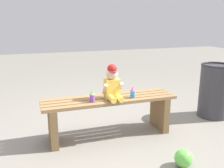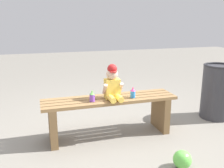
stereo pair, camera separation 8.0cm
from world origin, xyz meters
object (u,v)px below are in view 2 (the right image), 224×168
(park_bench, at_px, (110,110))
(sippy_cup_left, at_px, (92,96))
(child_figure, at_px, (113,84))
(sippy_cup_right, at_px, (133,93))
(trash_bin, at_px, (217,91))
(toy_ball, at_px, (182,159))

(park_bench, bearing_deg, sippy_cup_left, -163.07)
(child_figure, bearing_deg, sippy_cup_right, -7.66)
(child_figure, xyz_separation_m, sippy_cup_left, (-0.25, -0.03, -0.12))
(park_bench, distance_m, child_figure, 0.34)
(park_bench, xyz_separation_m, trash_bin, (1.61, 0.12, 0.07))
(child_figure, bearing_deg, trash_bin, 5.65)
(sippy_cup_left, distance_m, sippy_cup_right, 0.49)
(child_figure, relative_size, sippy_cup_right, 3.26)
(sippy_cup_left, height_order, trash_bin, trash_bin)
(child_figure, distance_m, trash_bin, 1.62)
(park_bench, distance_m, toy_ball, 1.01)
(child_figure, xyz_separation_m, toy_ball, (0.44, -0.83, -0.57))
(sippy_cup_right, distance_m, toy_ball, 0.94)
(trash_bin, bearing_deg, sippy_cup_right, -172.01)
(park_bench, relative_size, trash_bin, 2.06)
(sippy_cup_right, bearing_deg, park_bench, 165.27)
(trash_bin, bearing_deg, park_bench, -175.72)
(child_figure, relative_size, sippy_cup_left, 3.26)
(trash_bin, bearing_deg, sippy_cup_left, -174.11)
(sippy_cup_left, relative_size, trash_bin, 0.16)
(child_figure, bearing_deg, toy_ball, -62.13)
(sippy_cup_left, height_order, sippy_cup_right, same)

